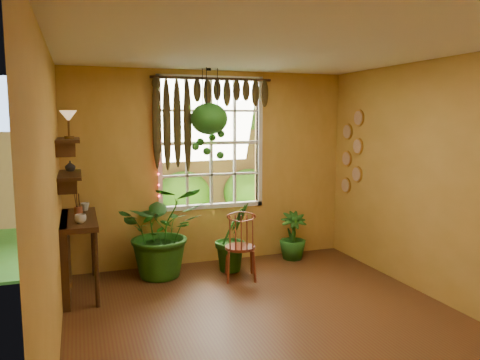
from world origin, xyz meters
The scene contains 23 objects.
floor centered at (0.00, 0.00, 0.00)m, with size 4.50×4.50×0.00m, color #513317.
ceiling centered at (0.00, 0.00, 2.70)m, with size 4.50×4.50×0.00m, color white.
wall_back centered at (0.00, 2.25, 1.35)m, with size 4.00×4.00×0.00m, color gold.
wall_left centered at (-2.00, 0.00, 1.35)m, with size 4.50×4.50×0.00m, color gold.
wall_right centered at (2.00, 0.00, 1.35)m, with size 4.50×4.50×0.00m, color gold.
window centered at (0.00, 2.28, 1.70)m, with size 1.52×0.10×1.86m.
valance_vine centered at (-0.08, 2.16, 2.28)m, with size 1.70×0.12×1.10m.
string_lights centered at (-0.76, 2.19, 1.75)m, with size 0.03×0.03×1.54m, color #FF2633, non-canonical shape.
wall_plates centered at (1.98, 1.79, 1.55)m, with size 0.04×0.32×1.10m, color beige, non-canonical shape.
counter_ledge centered at (-1.91, 1.60, 0.55)m, with size 0.40×1.20×0.90m.
shelf_lower centered at (-1.88, 1.60, 1.40)m, with size 0.25×0.90×0.04m, color #39230F.
shelf_upper centered at (-1.88, 1.60, 1.80)m, with size 0.25×0.90×0.04m, color #39230F.
backyard centered at (0.24, 6.87, 1.28)m, with size 14.00×10.00×12.00m.
windsor_chair centered at (0.13, 1.38, 0.30)m, with size 0.47×0.49×1.04m.
potted_plant_left centered at (-0.78, 1.82, 0.60)m, with size 1.09×0.94×1.21m, color #1E4813.
potted_plant_mid centered at (0.15, 1.75, 0.46)m, with size 0.51×0.41×0.93m, color #1E4813.
potted_plant_right centered at (1.14, 1.95, 0.34)m, with size 0.39×0.39×0.69m, color #1E4813.
hanging_basket centered at (-0.11, 1.98, 1.99)m, with size 0.49×0.49×1.21m.
cup_a centered at (-1.78, 1.27, 0.95)m, with size 0.12×0.12×0.10m, color silver.
cup_b centered at (-1.72, 1.99, 0.95)m, with size 0.11×0.11×0.10m, color beige.
brush_jar centered at (-1.80, 1.64, 1.04)m, with size 0.09×0.09×0.34m.
shelf_vase centered at (-1.87, 1.83, 1.48)m, with size 0.12×0.12×0.13m, color #B2AD99.
tiffany_lamp centered at (-1.86, 1.52, 2.05)m, with size 0.19×0.19×0.31m.
Camera 1 is at (-1.78, -4.07, 2.05)m, focal length 35.00 mm.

